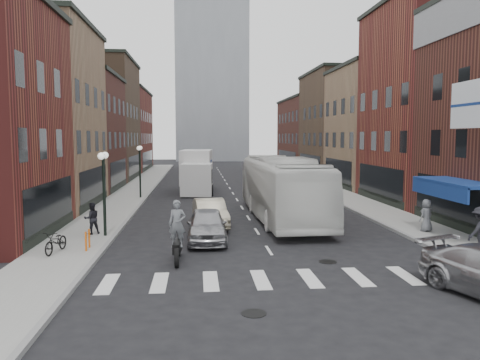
{
  "coord_description": "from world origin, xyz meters",
  "views": [
    {
      "loc": [
        -3.02,
        -18.36,
        4.87
      ],
      "look_at": [
        -0.83,
        5.49,
        2.61
      ],
      "focal_mm": 35.0,
      "sensor_mm": 36.0,
      "label": 1
    }
  ],
  "objects_px": {
    "parked_bicycle": "(56,242)",
    "ped_right_c": "(426,215)",
    "motorcycle_rider": "(177,233)",
    "transit_bus": "(282,188)",
    "streetlamp_near": "(104,178)",
    "box_truck": "(197,172)",
    "sedan_left_far": "(210,213)",
    "ped_left_solo": "(92,218)",
    "streetlamp_far": "(140,162)",
    "sedan_left_near": "(207,225)",
    "billboard_sign": "(474,106)",
    "bike_rack": "(88,240)"
  },
  "relations": [
    {
      "from": "parked_bicycle",
      "to": "ped_right_c",
      "type": "bearing_deg",
      "value": 19.59
    },
    {
      "from": "motorcycle_rider",
      "to": "transit_bus",
      "type": "bearing_deg",
      "value": 60.79
    },
    {
      "from": "streetlamp_near",
      "to": "box_truck",
      "type": "bearing_deg",
      "value": 76.51
    },
    {
      "from": "sedan_left_far",
      "to": "parked_bicycle",
      "type": "relative_size",
      "value": 2.57
    },
    {
      "from": "transit_bus",
      "to": "ped_left_solo",
      "type": "xyz_separation_m",
      "value": [
        -9.99,
        -3.96,
        -0.91
      ]
    },
    {
      "from": "streetlamp_far",
      "to": "parked_bicycle",
      "type": "distance_m",
      "value": 17.37
    },
    {
      "from": "sedan_left_near",
      "to": "parked_bicycle",
      "type": "xyz_separation_m",
      "value": [
        -6.14,
        -2.16,
        -0.15
      ]
    },
    {
      "from": "transit_bus",
      "to": "sedan_left_far",
      "type": "height_order",
      "value": "transit_bus"
    },
    {
      "from": "streetlamp_near",
      "to": "motorcycle_rider",
      "type": "distance_m",
      "value": 6.01
    },
    {
      "from": "billboard_sign",
      "to": "ped_right_c",
      "type": "xyz_separation_m",
      "value": [
        -0.32,
        3.04,
        -5.18
      ]
    },
    {
      "from": "streetlamp_far",
      "to": "sedan_left_near",
      "type": "relative_size",
      "value": 0.92
    },
    {
      "from": "ped_left_solo",
      "to": "box_truck",
      "type": "bearing_deg",
      "value": -130.76
    },
    {
      "from": "parked_bicycle",
      "to": "transit_bus",
      "type": "bearing_deg",
      "value": 45.88
    },
    {
      "from": "box_truck",
      "to": "bike_rack",
      "type": "bearing_deg",
      "value": -97.82
    },
    {
      "from": "streetlamp_near",
      "to": "parked_bicycle",
      "type": "distance_m",
      "value": 4.14
    },
    {
      "from": "sedan_left_near",
      "to": "motorcycle_rider",
      "type": "bearing_deg",
      "value": -108.59
    },
    {
      "from": "streetlamp_near",
      "to": "transit_bus",
      "type": "relative_size",
      "value": 0.31
    },
    {
      "from": "sedan_left_far",
      "to": "ped_right_c",
      "type": "bearing_deg",
      "value": -21.52
    },
    {
      "from": "streetlamp_far",
      "to": "transit_bus",
      "type": "bearing_deg",
      "value": -46.03
    },
    {
      "from": "billboard_sign",
      "to": "sedan_left_near",
      "type": "distance_m",
      "value": 12.65
    },
    {
      "from": "motorcycle_rider",
      "to": "box_truck",
      "type": "bearing_deg",
      "value": 91.68
    },
    {
      "from": "transit_bus",
      "to": "parked_bicycle",
      "type": "distance_m",
      "value": 13.08
    },
    {
      "from": "streetlamp_far",
      "to": "transit_bus",
      "type": "xyz_separation_m",
      "value": [
        9.29,
        -9.63,
        -1.08
      ]
    },
    {
      "from": "bike_rack",
      "to": "sedan_left_near",
      "type": "distance_m",
      "value": 5.29
    },
    {
      "from": "billboard_sign",
      "to": "streetlamp_near",
      "type": "bearing_deg",
      "value": 167.65
    },
    {
      "from": "bike_rack",
      "to": "sedan_left_near",
      "type": "bearing_deg",
      "value": 18.75
    },
    {
      "from": "sedan_left_far",
      "to": "streetlamp_near",
      "type": "bearing_deg",
      "value": -158.67
    },
    {
      "from": "billboard_sign",
      "to": "bike_rack",
      "type": "xyz_separation_m",
      "value": [
        -16.19,
        0.8,
        -5.58
      ]
    },
    {
      "from": "motorcycle_rider",
      "to": "sedan_left_far",
      "type": "height_order",
      "value": "motorcycle_rider"
    },
    {
      "from": "box_truck",
      "to": "motorcycle_rider",
      "type": "height_order",
      "value": "box_truck"
    },
    {
      "from": "billboard_sign",
      "to": "transit_bus",
      "type": "bearing_deg",
      "value": 130.4
    },
    {
      "from": "box_truck",
      "to": "ped_left_solo",
      "type": "height_order",
      "value": "box_truck"
    },
    {
      "from": "motorcycle_rider",
      "to": "sedan_left_far",
      "type": "relative_size",
      "value": 0.54
    },
    {
      "from": "streetlamp_near",
      "to": "sedan_left_near",
      "type": "height_order",
      "value": "streetlamp_near"
    },
    {
      "from": "transit_bus",
      "to": "parked_bicycle",
      "type": "height_order",
      "value": "transit_bus"
    },
    {
      "from": "transit_bus",
      "to": "bike_rack",
      "type": "bearing_deg",
      "value": -144.28
    },
    {
      "from": "streetlamp_near",
      "to": "ped_right_c",
      "type": "relative_size",
      "value": 2.55
    },
    {
      "from": "billboard_sign",
      "to": "streetlamp_far",
      "type": "xyz_separation_m",
      "value": [
        -15.99,
        17.5,
        -3.22
      ]
    },
    {
      "from": "sedan_left_near",
      "to": "ped_left_solo",
      "type": "bearing_deg",
      "value": 166.25
    },
    {
      "from": "streetlamp_far",
      "to": "parked_bicycle",
      "type": "height_order",
      "value": "streetlamp_far"
    },
    {
      "from": "parked_bicycle",
      "to": "ped_left_solo",
      "type": "relative_size",
      "value": 1.13
    },
    {
      "from": "streetlamp_far",
      "to": "sedan_left_far",
      "type": "bearing_deg",
      "value": -66.15
    },
    {
      "from": "box_truck",
      "to": "motorcycle_rider",
      "type": "xyz_separation_m",
      "value": [
        -0.75,
        -22.59,
        -0.66
      ]
    },
    {
      "from": "streetlamp_near",
      "to": "transit_bus",
      "type": "bearing_deg",
      "value": 25.17
    },
    {
      "from": "sedan_left_far",
      "to": "parked_bicycle",
      "type": "distance_m",
      "value": 8.58
    },
    {
      "from": "streetlamp_near",
      "to": "ped_left_solo",
      "type": "height_order",
      "value": "streetlamp_near"
    },
    {
      "from": "billboard_sign",
      "to": "sedan_left_far",
      "type": "bearing_deg",
      "value": 150.97
    },
    {
      "from": "motorcycle_rider",
      "to": "parked_bicycle",
      "type": "distance_m",
      "value": 5.13
    },
    {
      "from": "streetlamp_far",
      "to": "motorcycle_rider",
      "type": "distance_m",
      "value": 18.9
    },
    {
      "from": "sedan_left_near",
      "to": "box_truck",
      "type": "bearing_deg",
      "value": 91.98
    }
  ]
}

